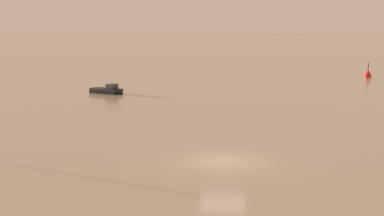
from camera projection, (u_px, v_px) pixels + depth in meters
The scene contains 3 objects.
ground_plane at pixel (223, 161), 31.77m from camera, with size 800.00×800.00×0.00m, color tan.
motorboat_moored_0 at pixel (111, 91), 61.90m from camera, with size 4.47×3.06×1.61m.
channel_buoy at pixel (368, 74), 79.88m from camera, with size 0.90×0.90×2.30m.
Camera 1 is at (2.84, -30.88, 7.72)m, focal length 52.89 mm.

